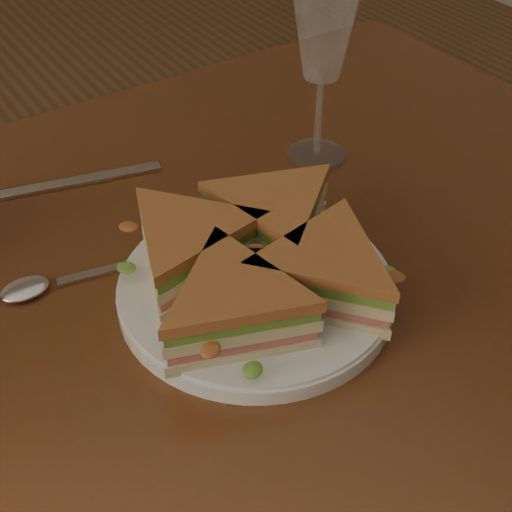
{
  "coord_description": "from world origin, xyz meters",
  "views": [
    {
      "loc": [
        -0.22,
        -0.47,
        1.22
      ],
      "look_at": [
        0.06,
        -0.06,
        0.8
      ],
      "focal_mm": 50.0,
      "sensor_mm": 36.0,
      "label": 1
    }
  ],
  "objects_px": {
    "knife": "(64,184)",
    "table": "(184,352)",
    "sandwich_wedges": "(256,260)",
    "wine_glass": "(324,33)",
    "spoon": "(49,284)",
    "plate": "(256,289)"
  },
  "relations": [
    {
      "from": "sandwich_wedges",
      "to": "plate",
      "type": "bearing_deg",
      "value": -135.0
    },
    {
      "from": "knife",
      "to": "wine_glass",
      "type": "relative_size",
      "value": 0.96
    },
    {
      "from": "spoon",
      "to": "plate",
      "type": "bearing_deg",
      "value": -25.61
    },
    {
      "from": "plate",
      "to": "spoon",
      "type": "height_order",
      "value": "plate"
    },
    {
      "from": "plate",
      "to": "table",
      "type": "bearing_deg",
      "value": 135.12
    },
    {
      "from": "table",
      "to": "sandwich_wedges",
      "type": "xyz_separation_m",
      "value": [
        0.06,
        -0.06,
        0.14
      ]
    },
    {
      "from": "table",
      "to": "knife",
      "type": "distance_m",
      "value": 0.25
    },
    {
      "from": "table",
      "to": "sandwich_wedges",
      "type": "bearing_deg",
      "value": -44.88
    },
    {
      "from": "table",
      "to": "sandwich_wedges",
      "type": "height_order",
      "value": "sandwich_wedges"
    },
    {
      "from": "table",
      "to": "plate",
      "type": "height_order",
      "value": "plate"
    },
    {
      "from": "spoon",
      "to": "knife",
      "type": "relative_size",
      "value": 0.86
    },
    {
      "from": "plate",
      "to": "wine_glass",
      "type": "distance_m",
      "value": 0.3
    },
    {
      "from": "wine_glass",
      "to": "sandwich_wedges",
      "type": "bearing_deg",
      "value": -140.08
    },
    {
      "from": "sandwich_wedges",
      "to": "wine_glass",
      "type": "relative_size",
      "value": 1.45
    },
    {
      "from": "table",
      "to": "wine_glass",
      "type": "distance_m",
      "value": 0.38
    },
    {
      "from": "plate",
      "to": "sandwich_wedges",
      "type": "xyz_separation_m",
      "value": [
        0.0,
        0.0,
        0.04
      ]
    },
    {
      "from": "table",
      "to": "spoon",
      "type": "xyz_separation_m",
      "value": [
        -0.11,
        0.07,
        0.1
      ]
    },
    {
      "from": "spoon",
      "to": "wine_glass",
      "type": "distance_m",
      "value": 0.39
    },
    {
      "from": "table",
      "to": "knife",
      "type": "relative_size",
      "value": 5.67
    },
    {
      "from": "plate",
      "to": "wine_glass",
      "type": "xyz_separation_m",
      "value": [
        0.2,
        0.17,
        0.15
      ]
    },
    {
      "from": "table",
      "to": "wine_glass",
      "type": "height_order",
      "value": "wine_glass"
    },
    {
      "from": "knife",
      "to": "table",
      "type": "bearing_deg",
      "value": -68.65
    }
  ]
}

